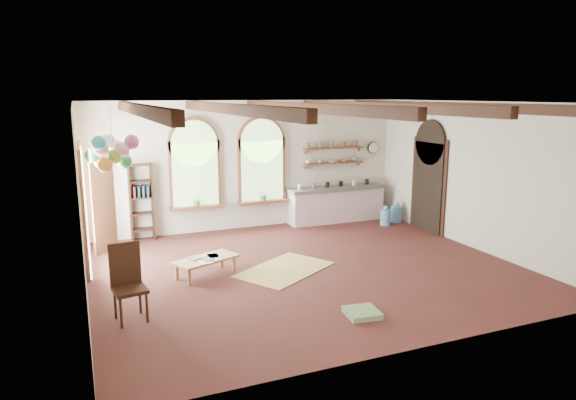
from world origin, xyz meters
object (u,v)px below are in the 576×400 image
coffee_table (206,260)px  side_chair (130,299)px  kitchen_counter (336,204)px  balloon_cluster (113,153)px

coffee_table → side_chair: (-1.51, -1.47, 0.04)m
coffee_table → side_chair: size_ratio=1.12×
kitchen_counter → coffee_table: bearing=-146.0°
side_chair → balloon_cluster: bearing=89.7°
kitchen_counter → side_chair: (-5.72, -4.31, -0.14)m
kitchen_counter → balloon_cluster: size_ratio=2.31×
side_chair → balloon_cluster: balloon_cluster is taller
kitchen_counter → coffee_table: kitchen_counter is taller
kitchen_counter → coffee_table: size_ratio=2.04×
side_chair → balloon_cluster: (0.01, 1.91, 2.00)m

